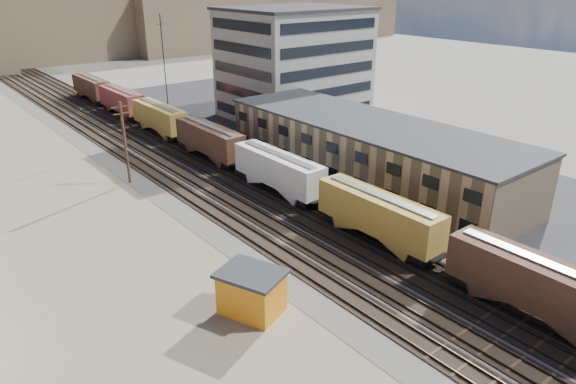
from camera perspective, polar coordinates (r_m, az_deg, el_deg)
ground at (r=40.76m, az=20.30°, el=-13.55°), size 300.00×300.00×0.00m
ballast_bed at (r=75.31m, az=-13.57°, el=4.31°), size 18.00×200.00×0.06m
dirt_yard at (r=60.64m, az=-26.38°, el=-2.16°), size 24.00×180.00×0.03m
asphalt_lot at (r=75.77m, az=6.78°, el=4.90°), size 26.00×120.00×0.04m
rail_tracks at (r=75.07m, az=-13.95°, el=4.27°), size 11.40×200.00×0.24m
freight_train at (r=64.52m, az=-5.23°, el=4.33°), size 3.00×119.74×4.46m
warehouse at (r=63.28m, az=8.87°, el=4.59°), size 12.40×40.40×7.25m
office_tower at (r=91.91m, az=0.67°, el=14.17°), size 22.60×18.60×18.45m
utility_pole_north at (r=63.58m, az=-17.68°, el=5.41°), size 2.20×0.32×10.00m
radio_mast at (r=84.43m, az=-13.50°, el=12.68°), size 1.20×0.16×18.00m
maintenance_shed at (r=38.65m, az=-4.06°, el=-10.97°), size 5.10×5.69×3.43m
parked_car_blue at (r=87.59m, az=1.19°, el=8.03°), size 5.34×5.77×1.50m
parked_car_far at (r=89.72m, az=5.15°, el=8.28°), size 2.60×4.41×1.41m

